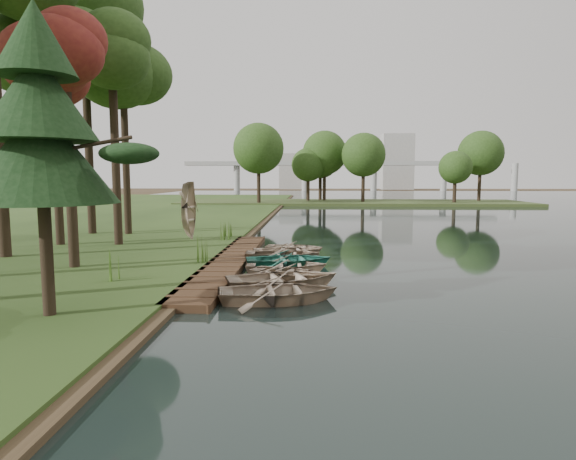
{
  "coord_description": "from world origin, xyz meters",
  "views": [
    {
      "loc": [
        2.08,
        -21.25,
        3.93
      ],
      "look_at": [
        0.98,
        1.03,
        1.49
      ],
      "focal_mm": 30.0,
      "sensor_mm": 36.0,
      "label": 1
    }
  ],
  "objects_px": {
    "rowboat_0": "(279,289)",
    "rowboat_1": "(284,276)",
    "stored_rowboat": "(191,234)",
    "boardwalk": "(230,262)",
    "pine_tree": "(39,123)",
    "rowboat_2": "(290,271)"
  },
  "relations": [
    {
      "from": "boardwalk",
      "to": "stored_rowboat",
      "type": "xyz_separation_m",
      "value": [
        -3.35,
        6.23,
        0.5
      ]
    },
    {
      "from": "boardwalk",
      "to": "rowboat_0",
      "type": "xyz_separation_m",
      "value": [
        2.67,
        -6.52,
        0.29
      ]
    },
    {
      "from": "rowboat_2",
      "to": "rowboat_0",
      "type": "bearing_deg",
      "value": -159.19
    },
    {
      "from": "stored_rowboat",
      "to": "rowboat_2",
      "type": "bearing_deg",
      "value": -142.64
    },
    {
      "from": "rowboat_0",
      "to": "rowboat_1",
      "type": "distance_m",
      "value": 1.86
    },
    {
      "from": "rowboat_0",
      "to": "rowboat_1",
      "type": "height_order",
      "value": "rowboat_1"
    },
    {
      "from": "stored_rowboat",
      "to": "pine_tree",
      "type": "height_order",
      "value": "pine_tree"
    },
    {
      "from": "rowboat_1",
      "to": "rowboat_2",
      "type": "xyz_separation_m",
      "value": [
        0.16,
        1.42,
        -0.09
      ]
    },
    {
      "from": "rowboat_0",
      "to": "rowboat_2",
      "type": "xyz_separation_m",
      "value": [
        0.21,
        3.28,
        -0.06
      ]
    },
    {
      "from": "boardwalk",
      "to": "rowboat_0",
      "type": "height_order",
      "value": "rowboat_0"
    },
    {
      "from": "rowboat_0",
      "to": "rowboat_1",
      "type": "bearing_deg",
      "value": -12.06
    },
    {
      "from": "pine_tree",
      "to": "rowboat_2",
      "type": "bearing_deg",
      "value": 43.77
    },
    {
      "from": "rowboat_0",
      "to": "stored_rowboat",
      "type": "relative_size",
      "value": 1.12
    },
    {
      "from": "stored_rowboat",
      "to": "boardwalk",
      "type": "bearing_deg",
      "value": -147.68
    },
    {
      "from": "rowboat_1",
      "to": "pine_tree",
      "type": "bearing_deg",
      "value": 108.24
    },
    {
      "from": "rowboat_0",
      "to": "pine_tree",
      "type": "bearing_deg",
      "value": 102.93
    },
    {
      "from": "boardwalk",
      "to": "pine_tree",
      "type": "distance_m",
      "value": 10.97
    },
    {
      "from": "rowboat_1",
      "to": "pine_tree",
      "type": "height_order",
      "value": "pine_tree"
    },
    {
      "from": "boardwalk",
      "to": "stored_rowboat",
      "type": "height_order",
      "value": "stored_rowboat"
    },
    {
      "from": "rowboat_0",
      "to": "stored_rowboat",
      "type": "distance_m",
      "value": 14.1
    },
    {
      "from": "rowboat_1",
      "to": "rowboat_0",
      "type": "bearing_deg",
      "value": 160.16
    },
    {
      "from": "rowboat_0",
      "to": "rowboat_1",
      "type": "xyz_separation_m",
      "value": [
        0.04,
        1.86,
        0.02
      ]
    }
  ]
}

